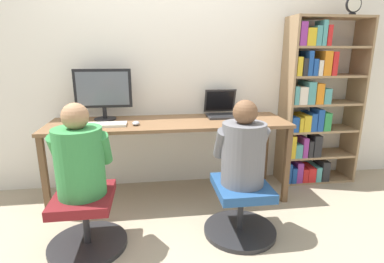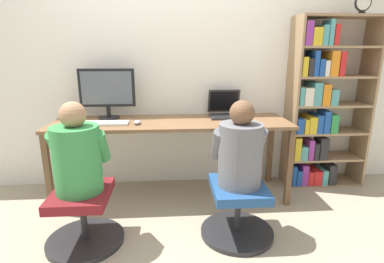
{
  "view_description": "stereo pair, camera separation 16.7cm",
  "coord_description": "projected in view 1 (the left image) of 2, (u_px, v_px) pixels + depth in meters",
  "views": [
    {
      "loc": [
        -0.16,
        -2.46,
        1.41
      ],
      "look_at": [
        0.19,
        0.1,
        0.72
      ],
      "focal_mm": 28.0,
      "sensor_mm": 36.0,
      "label": 1
    },
    {
      "loc": [
        0.0,
        -2.47,
        1.41
      ],
      "look_at": [
        0.19,
        0.1,
        0.72
      ],
      "focal_mm": 28.0,
      "sensor_mm": 36.0,
      "label": 2
    }
  ],
  "objects": [
    {
      "name": "person_at_laptop",
      "position": [
        243.0,
        149.0,
        2.24
      ],
      "size": [
        0.4,
        0.34,
        0.65
      ],
      "color": "slate",
      "rests_on": "office_chair_right"
    },
    {
      "name": "keyboard",
      "position": [
        102.0,
        125.0,
        2.66
      ],
      "size": [
        0.42,
        0.16,
        0.03
      ],
      "color": "silver",
      "rests_on": "desk"
    },
    {
      "name": "bookshelf",
      "position": [
        313.0,
        107.0,
        3.18
      ],
      "size": [
        0.82,
        0.31,
        1.75
      ],
      "color": "#997A56",
      "rests_on": "ground_plane"
    },
    {
      "name": "desk_clock",
      "position": [
        354.0,
        5.0,
        2.88
      ],
      "size": [
        0.16,
        0.03,
        0.18
      ],
      "color": "black",
      "rests_on": "bookshelf"
    },
    {
      "name": "desk",
      "position": [
        170.0,
        129.0,
        2.86
      ],
      "size": [
        2.25,
        0.63,
        0.77
      ],
      "color": "brown",
      "rests_on": "ground_plane"
    },
    {
      "name": "wall_back",
      "position": [
        166.0,
        63.0,
        3.06
      ],
      "size": [
        10.0,
        0.05,
        2.6
      ],
      "color": "white",
      "rests_on": "ground_plane"
    },
    {
      "name": "desktop_monitor",
      "position": [
        103.0,
        93.0,
        2.84
      ],
      "size": [
        0.53,
        0.21,
        0.48
      ],
      "color": "black",
      "rests_on": "desk"
    },
    {
      "name": "computer_mouse_by_keyboard",
      "position": [
        136.0,
        123.0,
        2.69
      ],
      "size": [
        0.07,
        0.11,
        0.04
      ],
      "color": "#99999E",
      "rests_on": "desk"
    },
    {
      "name": "laptop",
      "position": [
        222.0,
        111.0,
        3.06
      ],
      "size": [
        0.33,
        0.34,
        0.26
      ],
      "color": "#2D2D30",
      "rests_on": "desk"
    },
    {
      "name": "office_chair_left",
      "position": [
        86.0,
        220.0,
        2.19
      ],
      "size": [
        0.58,
        0.58,
        0.43
      ],
      "color": "#262628",
      "rests_on": "ground_plane"
    },
    {
      "name": "person_at_monitor",
      "position": [
        79.0,
        157.0,
        2.07
      ],
      "size": [
        0.41,
        0.35,
        0.66
      ],
      "color": "#388C47",
      "rests_on": "office_chair_left"
    },
    {
      "name": "office_chair_right",
      "position": [
        241.0,
        208.0,
        2.36
      ],
      "size": [
        0.58,
        0.58,
        0.43
      ],
      "color": "#262628",
      "rests_on": "ground_plane"
    },
    {
      "name": "ground_plane",
      "position": [
        173.0,
        211.0,
        2.74
      ],
      "size": [
        14.0,
        14.0,
        0.0
      ],
      "primitive_type": "plane",
      "color": "tan"
    }
  ]
}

